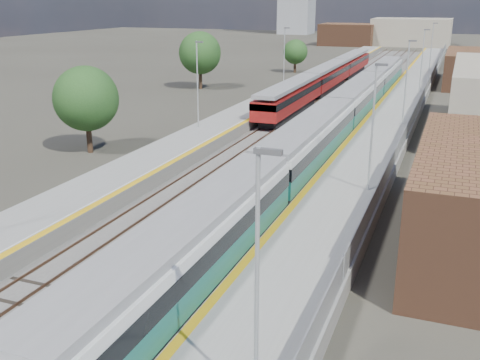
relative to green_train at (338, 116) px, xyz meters
The scene contains 11 objects.
ground 12.72m from the green_train, 96.88° to the left, with size 320.00×320.00×0.00m, color #47443A.
ballast_bed 15.55m from the green_train, 104.10° to the left, with size 10.50×155.00×0.06m, color #565451.
tracks 17.04m from the green_train, 100.74° to the left, with size 8.96×160.00×0.17m.
platform_right 15.49m from the green_train, 75.78° to the left, with size 4.70×155.00×8.52m.
platform_left 18.35m from the green_train, 125.25° to the left, with size 4.30×155.00×8.52m.
buildings 103.27m from the green_train, 100.99° to the left, with size 72.00×185.50×40.00m.
green_train is the anchor object (origin of this frame).
red_train 28.17m from the green_train, 104.39° to the left, with size 2.66×53.92×3.35m.
tree_a 21.16m from the green_train, 147.93° to the right, with size 5.15×5.15×6.98m.
tree_b 33.04m from the green_train, 136.18° to the left, with size 5.74×5.74×7.78m.
tree_c 47.81m from the green_train, 110.18° to the left, with size 4.07×4.07×5.51m.
Camera 1 is at (10.90, -10.35, 11.90)m, focal length 42.00 mm.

